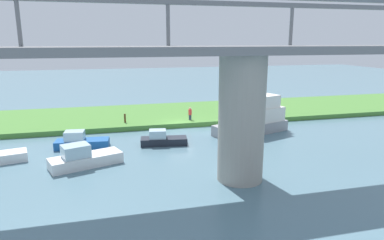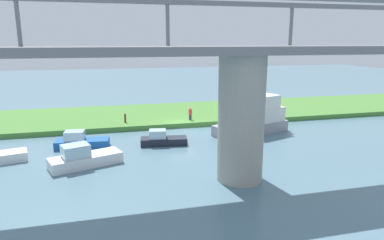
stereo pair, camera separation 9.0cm
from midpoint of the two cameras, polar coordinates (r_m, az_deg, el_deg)
ground_plane at (r=35.56m, az=-1.69°, el=-1.36°), size 160.00×160.00×0.00m
grassy_bank at (r=41.23m, az=-3.50°, el=1.00°), size 80.00×12.00×0.50m
bridge_pylon at (r=21.81m, az=8.26°, el=0.10°), size 2.93×2.93×8.04m
bridge_span at (r=21.29m, az=8.65°, el=12.05°), size 59.43×4.30×3.25m
person_on_bank at (r=36.94m, az=-0.22°, el=1.11°), size 0.42×0.42×1.39m
mooring_post at (r=36.46m, az=-10.97°, el=0.31°), size 0.20×0.20×0.91m
skiff_small at (r=34.01m, az=10.20°, el=0.31°), size 8.18×5.02×3.97m
motorboat_red at (r=26.07m, az=-17.49°, el=-6.03°), size 5.35×3.38×1.68m
pontoon_yellow at (r=30.56m, az=-17.93°, el=-3.41°), size 4.51×1.99×1.46m
motorboat_white at (r=29.99m, az=-4.86°, el=-3.22°), size 4.14×1.95×1.33m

